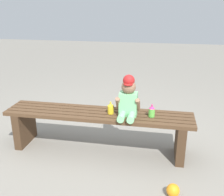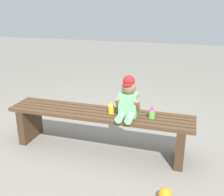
{
  "view_description": "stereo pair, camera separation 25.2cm",
  "coord_description": "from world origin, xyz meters",
  "px_view_note": "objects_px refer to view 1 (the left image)",
  "views": [
    {
      "loc": [
        0.59,
        -2.38,
        1.45
      ],
      "look_at": [
        0.15,
        -0.05,
        0.6
      ],
      "focal_mm": 42.68,
      "sensor_mm": 36.0,
      "label": 1
    },
    {
      "loc": [
        0.84,
        -2.32,
        1.45
      ],
      "look_at": [
        0.15,
        -0.05,
        0.6
      ],
      "focal_mm": 42.68,
      "sensor_mm": 36.0,
      "label": 2
    }
  ],
  "objects_px": {
    "park_bench": "(98,124)",
    "sippy_cup_left": "(111,108)",
    "toy_ball": "(173,190)",
    "child_figure": "(128,99)",
    "sippy_cup_right": "(152,111)"
  },
  "relations": [
    {
      "from": "park_bench",
      "to": "sippy_cup_left",
      "type": "relative_size",
      "value": 15.14
    },
    {
      "from": "park_bench",
      "to": "toy_ball",
      "type": "bearing_deg",
      "value": -38.3
    },
    {
      "from": "park_bench",
      "to": "sippy_cup_left",
      "type": "height_order",
      "value": "sippy_cup_left"
    },
    {
      "from": "sippy_cup_right",
      "to": "toy_ball",
      "type": "bearing_deg",
      "value": -69.69
    },
    {
      "from": "sippy_cup_right",
      "to": "toy_ball",
      "type": "relative_size",
      "value": 1.17
    },
    {
      "from": "park_bench",
      "to": "sippy_cup_right",
      "type": "distance_m",
      "value": 0.56
    },
    {
      "from": "child_figure",
      "to": "sippy_cup_left",
      "type": "height_order",
      "value": "child_figure"
    },
    {
      "from": "sippy_cup_left",
      "to": "sippy_cup_right",
      "type": "relative_size",
      "value": 1.0
    },
    {
      "from": "park_bench",
      "to": "toy_ball",
      "type": "distance_m",
      "value": 0.98
    },
    {
      "from": "child_figure",
      "to": "sippy_cup_left",
      "type": "xyz_separation_m",
      "value": [
        -0.17,
        0.02,
        -0.12
      ]
    },
    {
      "from": "sippy_cup_left",
      "to": "toy_ball",
      "type": "height_order",
      "value": "sippy_cup_left"
    },
    {
      "from": "park_bench",
      "to": "sippy_cup_left",
      "type": "bearing_deg",
      "value": -2.8
    },
    {
      "from": "sippy_cup_left",
      "to": "toy_ball",
      "type": "relative_size",
      "value": 1.17
    },
    {
      "from": "sippy_cup_left",
      "to": "sippy_cup_right",
      "type": "height_order",
      "value": "same"
    },
    {
      "from": "park_bench",
      "to": "sippy_cup_right",
      "type": "height_order",
      "value": "sippy_cup_right"
    }
  ]
}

